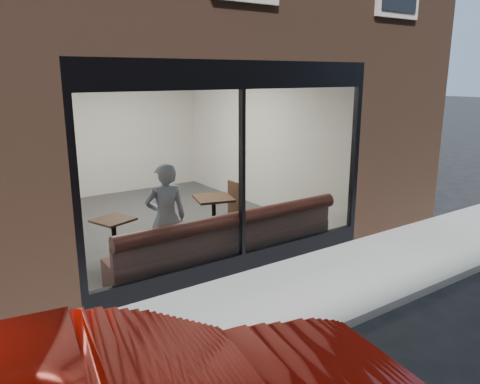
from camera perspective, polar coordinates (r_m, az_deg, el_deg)
ground at (r=6.07m, az=11.88°, el=-15.85°), size 120.00×120.00×0.00m
sidewalk_near at (r=6.70m, az=5.53°, el=-12.52°), size 40.00×2.00×0.01m
kerb_near at (r=6.01m, az=12.27°, el=-15.53°), size 40.00×0.10×0.12m
host_building_pier_right at (r=13.92m, az=-1.21°, el=8.35°), size 2.50×12.00×3.20m
host_building_backfill at (r=15.11m, az=-19.85°, el=7.99°), size 5.00×6.00×3.20m
cafe_floor at (r=9.85m, az=-9.69°, el=-3.70°), size 6.00×6.00×0.00m
cafe_ceiling at (r=9.39m, az=-10.52°, el=15.05°), size 6.00×6.00×0.00m
cafe_wall_back at (r=12.25m, az=-16.06°, el=7.02°), size 5.00×0.00×5.00m
cafe_wall_left at (r=8.76m, az=-25.02°, el=3.59°), size 0.00×6.00×6.00m
cafe_wall_right at (r=10.76m, az=2.09°, el=6.64°), size 0.00×6.00×6.00m
storefront_kick at (r=7.39m, az=0.24°, el=-8.57°), size 5.00×0.10×0.30m
storefront_header at (r=6.82m, az=0.27°, el=14.11°), size 5.00×0.10×0.40m
storefront_mullion at (r=6.97m, az=0.25°, el=2.11°), size 0.06×0.10×2.50m
storefront_glass at (r=6.95m, az=0.39°, el=2.06°), size 4.80×0.00×4.80m
banquette at (r=7.67m, az=-1.49°, el=-7.10°), size 4.00×0.55×0.45m
person at (r=7.24m, az=-9.01°, el=-3.20°), size 0.71×0.55×1.74m
cafe_table_left at (r=7.77m, az=-15.22°, el=-3.31°), size 0.71×0.71×0.04m
cafe_table_right at (r=8.81m, az=-3.24°, el=-0.77°), size 0.84×0.84×0.04m
cafe_chair_right at (r=9.26m, az=-1.56°, el=-3.22°), size 0.47×0.47×0.04m
wall_poster at (r=8.34m, az=-24.26°, el=3.66°), size 0.02×0.61×0.81m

